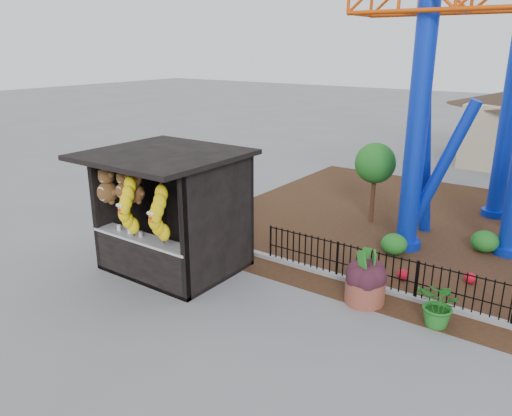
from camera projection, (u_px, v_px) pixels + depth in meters
The scene contains 7 objects.
ground at pixel (239, 320), 10.66m from camera, with size 120.00×120.00×0.00m, color slate.
mulch_bed at pixel (512, 245), 14.64m from camera, with size 18.00×12.00×0.02m, color #331E11.
curb at pixel (470, 314), 10.76m from camera, with size 18.00×0.18×0.12m, color gray.
prize_booth at pixel (165, 214), 12.54m from camera, with size 3.50×3.40×3.12m.
terracotta_planter at pixel (365, 291), 11.31m from camera, with size 0.90×0.90×0.56m, color brown.
planter_foliage at pixel (367, 267), 11.12m from camera, with size 0.70×0.70×0.64m, color black.
potted_plant at pixel (440, 305), 10.25m from camera, with size 0.92×0.80×1.02m, color #1B591A.
Camera 1 is at (5.76, -7.43, 5.58)m, focal length 35.00 mm.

